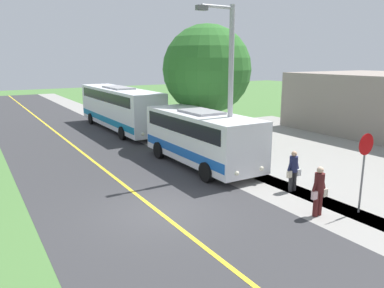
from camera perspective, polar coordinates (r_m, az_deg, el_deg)
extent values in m
plane|color=#477238|center=(13.65, -5.17, -10.26)|extent=(120.00, 120.00, 0.00)
cube|color=#333335|center=(13.65, -5.17, -10.25)|extent=(8.00, 100.00, 0.01)
cube|color=gray|center=(16.43, 11.44, -6.38)|extent=(2.40, 100.00, 0.01)
cube|color=gold|center=(13.65, -5.17, -10.23)|extent=(0.16, 100.00, 0.00)
cube|color=white|center=(18.90, 1.37, 1.23)|extent=(2.46, 7.66, 2.36)
cube|color=blue|center=(19.04, 1.36, -0.63)|extent=(2.50, 7.50, 0.44)
cube|color=black|center=(18.78, 1.38, 3.10)|extent=(2.50, 6.89, 0.70)
cube|color=gray|center=(18.69, 1.40, 4.95)|extent=(1.48, 2.30, 0.12)
cylinder|color=black|center=(18.01, 8.75, -3.05)|extent=(0.25, 0.90, 0.90)
cylinder|color=black|center=(16.59, 2.18, -4.31)|extent=(0.25, 0.90, 0.90)
cylinder|color=black|center=(21.73, 0.73, -0.13)|extent=(0.25, 0.90, 0.90)
cylinder|color=black|center=(20.57, -5.10, -0.93)|extent=(0.25, 0.90, 0.90)
sphere|color=#F2EACC|center=(16.52, 10.57, -3.69)|extent=(0.20, 0.20, 0.20)
sphere|color=#F2EACC|center=(15.68, 6.86, -4.46)|extent=(0.20, 0.20, 0.20)
cube|color=white|center=(29.11, -11.07, 5.58)|extent=(2.36, 11.63, 2.81)
cube|color=#0C72A5|center=(29.23, -11.00, 3.92)|extent=(2.40, 11.40, 0.44)
cube|color=black|center=(29.01, -11.14, 7.25)|extent=(2.40, 10.47, 0.70)
cube|color=gray|center=(28.96, -11.20, 8.45)|extent=(1.42, 3.49, 0.12)
cylinder|color=black|center=(26.47, -5.83, 2.18)|extent=(0.25, 0.90, 0.90)
cylinder|color=black|center=(25.57, -10.61, 1.64)|extent=(0.25, 0.90, 0.90)
cylinder|color=black|center=(33.04, -11.23, 4.14)|extent=(0.25, 0.90, 0.90)
cylinder|color=black|center=(32.33, -15.17, 3.75)|extent=(0.25, 0.90, 0.90)
sphere|color=#F2EACC|center=(24.22, -4.71, 1.80)|extent=(0.20, 0.20, 0.20)
sphere|color=#F2EACC|center=(23.68, -7.52, 1.47)|extent=(0.20, 0.20, 0.20)
cylinder|color=#4C1919|center=(13.91, 18.91, -8.57)|extent=(0.18, 0.18, 0.86)
cylinder|color=#4C1919|center=(13.76, 18.36, -8.76)|extent=(0.18, 0.18, 0.86)
cylinder|color=#4C1919|center=(13.58, 18.87, -5.62)|extent=(0.34, 0.34, 0.68)
sphere|color=beige|center=(13.45, 19.02, -3.77)|extent=(0.23, 0.23, 0.23)
cylinder|color=#4C1919|center=(13.70, 19.38, -5.34)|extent=(0.29, 0.10, 0.62)
cube|color=beige|center=(13.87, 19.61, -7.01)|extent=(0.20, 0.12, 0.28)
cylinder|color=#4C1919|center=(13.44, 18.38, -5.63)|extent=(0.29, 0.10, 0.62)
cube|color=beige|center=(13.49, 18.19, -7.46)|extent=(0.20, 0.12, 0.28)
cylinder|color=#262628|center=(16.10, 15.35, -5.46)|extent=(0.18, 0.18, 0.83)
cylinder|color=#262628|center=(15.96, 14.85, -5.59)|extent=(0.18, 0.18, 0.83)
cylinder|color=#1E2347|center=(15.81, 15.26, -2.98)|extent=(0.34, 0.34, 0.65)
sphere|color=tan|center=(15.70, 15.35, -1.44)|extent=(0.22, 0.22, 0.22)
cylinder|color=#1E2347|center=(15.93, 15.72, -2.77)|extent=(0.28, 0.10, 0.59)
cube|color=white|center=(16.07, 15.95, -4.19)|extent=(0.20, 0.12, 0.28)
cylinder|color=#1E2347|center=(15.68, 14.80, -2.97)|extent=(0.28, 0.10, 0.59)
cube|color=beige|center=(15.71, 14.65, -4.51)|extent=(0.20, 0.12, 0.28)
cylinder|color=slate|center=(14.44, 24.48, -5.45)|extent=(0.07, 0.07, 2.20)
cylinder|color=red|center=(14.07, 25.07, -0.05)|extent=(0.76, 0.03, 0.76)
cylinder|color=#9E9EA3|center=(17.38, 5.91, 7.83)|extent=(0.24, 0.24, 7.67)
cylinder|color=#9E9EA3|center=(16.98, 3.92, 20.21)|extent=(1.60, 0.14, 0.14)
cube|color=#59595B|center=(16.53, 1.50, 20.09)|extent=(0.50, 0.24, 0.20)
cylinder|color=brown|center=(23.65, 2.21, 3.12)|extent=(0.36, 0.36, 2.67)
sphere|color=#2D6B28|center=(23.31, 2.28, 11.31)|extent=(5.43, 5.43, 5.43)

